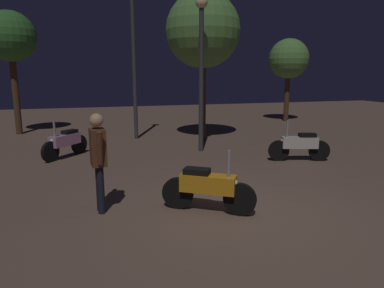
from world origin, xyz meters
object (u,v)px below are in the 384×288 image
(motorcycle_white_parked_left, at_px, (300,145))
(person_rider_beside, at_px, (98,154))
(streetlamp_far, at_px, (133,38))
(streetlamp_near, at_px, (201,54))
(motorcycle_orange_foreground, at_px, (208,187))
(motorcycle_pink_parked_right, at_px, (65,142))

(motorcycle_white_parked_left, relative_size, person_rider_beside, 0.95)
(person_rider_beside, bearing_deg, streetlamp_far, 71.47)
(motorcycle_white_parked_left, xyz_separation_m, streetlamp_near, (-2.20, 1.91, 2.46))
(streetlamp_near, height_order, streetlamp_far, streetlamp_far)
(streetlamp_near, bearing_deg, streetlamp_far, 122.21)
(motorcycle_orange_foreground, bearing_deg, motorcycle_pink_parked_right, 150.63)
(motorcycle_pink_parked_right, relative_size, streetlamp_near, 0.29)
(motorcycle_orange_foreground, xyz_separation_m, streetlamp_far, (-0.32, 7.24, 3.07))
(motorcycle_orange_foreground, distance_m, streetlamp_near, 5.40)
(motorcycle_orange_foreground, xyz_separation_m, motorcycle_white_parked_left, (3.53, 2.72, 0.00))
(person_rider_beside, bearing_deg, motorcycle_pink_parked_right, 94.41)
(motorcycle_pink_parked_right, height_order, streetlamp_far, streetlamp_far)
(person_rider_beside, xyz_separation_m, streetlamp_far, (1.46, 6.73, 2.49))
(motorcycle_orange_foreground, relative_size, person_rider_beside, 0.85)
(streetlamp_near, bearing_deg, motorcycle_orange_foreground, -105.99)
(motorcycle_white_parked_left, height_order, motorcycle_pink_parked_right, same)
(motorcycle_white_parked_left, height_order, streetlamp_near, streetlamp_near)
(person_rider_beside, bearing_deg, streetlamp_near, 46.73)
(motorcycle_pink_parked_right, xyz_separation_m, streetlamp_near, (3.93, -0.24, 2.46))
(motorcycle_white_parked_left, xyz_separation_m, streetlamp_far, (-3.85, 4.52, 3.07))
(motorcycle_orange_foreground, xyz_separation_m, motorcycle_pink_parked_right, (-2.60, 4.86, 0.00))
(motorcycle_white_parked_left, relative_size, streetlamp_near, 0.36)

